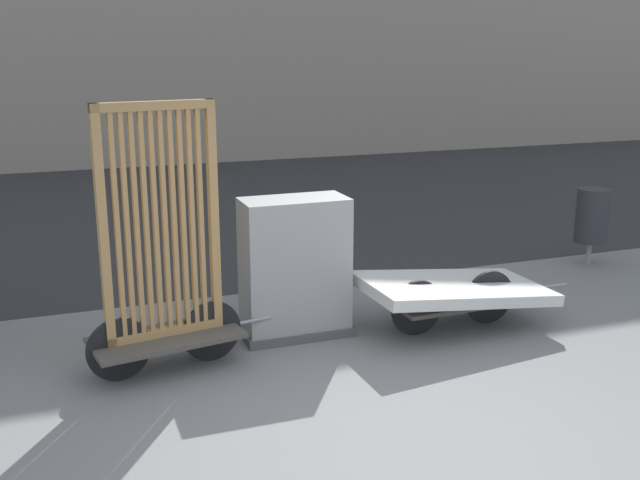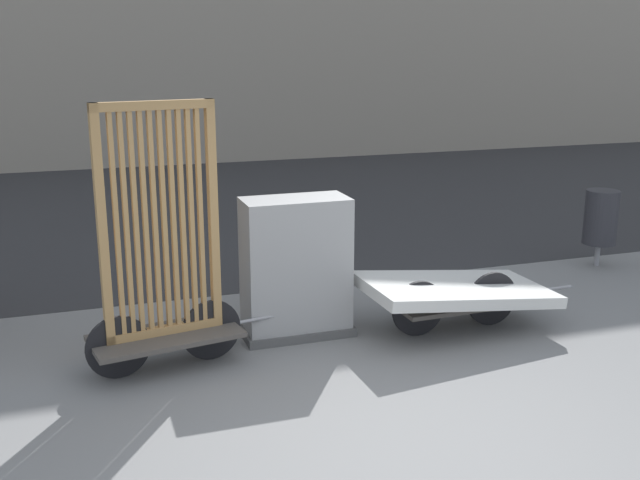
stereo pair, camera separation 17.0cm
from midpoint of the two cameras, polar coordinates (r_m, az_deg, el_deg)
The scene contains 6 objects.
ground_plane at distance 5.11m, azimuth 8.39°, elevation -16.29°, with size 60.00×60.00×0.00m, color slate.
road_strip at distance 12.57m, azimuth -8.79°, elevation 2.53°, with size 56.00×9.18×0.01m.
bike_cart_with_bedframe at distance 6.16m, azimuth -11.09°, elevation -2.57°, with size 1.94×0.78×2.20m.
bike_cart_with_mattress at distance 7.13m, azimuth 11.04°, elevation -3.92°, with size 2.21×1.00×0.54m.
utility_cabinet at distance 6.84m, azimuth -1.14°, elevation -2.44°, with size 1.02×0.53×1.29m.
trash_bin at distance 9.62m, azimuth 21.09°, elevation 1.61°, with size 0.39×0.39×0.93m.
Camera 2 is at (-1.98, -3.90, 2.61)m, focal length 42.00 mm.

